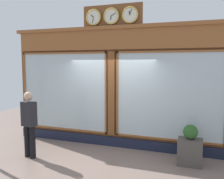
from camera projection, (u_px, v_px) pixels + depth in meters
The scene contains 4 objects.
shop_facade at pixel (113, 86), 7.20m from camera, with size 6.34×0.42×4.01m.
pedestrian at pixel (29, 122), 6.30m from camera, with size 0.39×0.28×1.69m.
planter_box at pixel (190, 152), 5.87m from camera, with size 0.56×0.36×0.64m, color #4C4742.
planter_shrub at pixel (191, 132), 5.82m from camera, with size 0.34×0.34×0.34m, color #285623.
Camera 1 is at (-2.40, 6.63, 2.41)m, focal length 39.94 mm.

